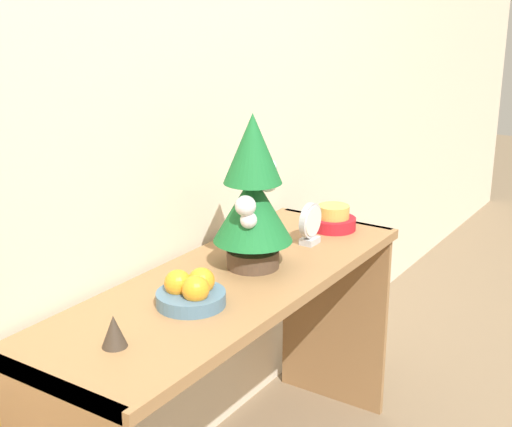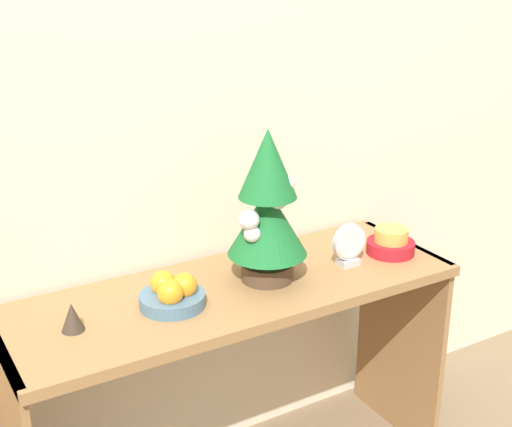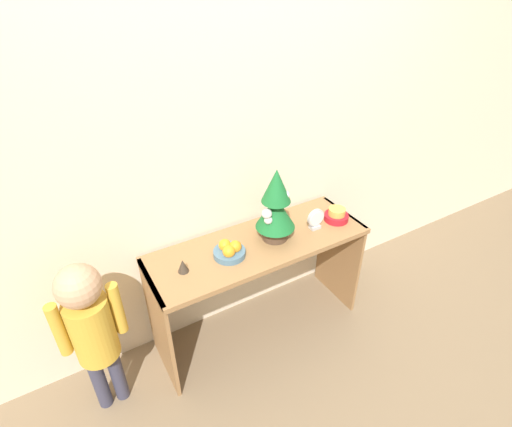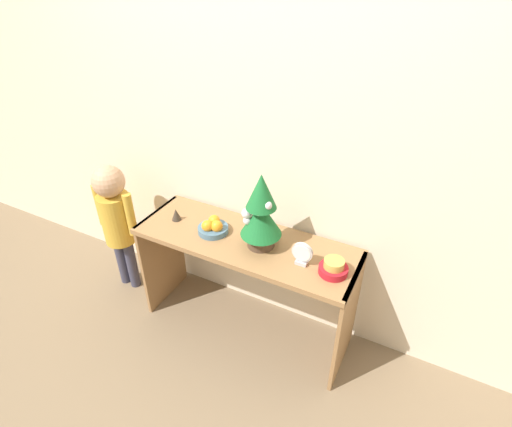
# 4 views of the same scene
# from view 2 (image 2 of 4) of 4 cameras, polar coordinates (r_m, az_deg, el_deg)

# --- Properties ---
(back_wall) EXTENTS (7.00, 0.05, 2.50)m
(back_wall) POSITION_cam_2_polar(r_m,az_deg,el_deg) (2.01, -5.58, 11.79)
(back_wall) COLOR beige
(back_wall) RESTS_ON ground_plane
(console_table) EXTENTS (1.26, 0.44, 0.68)m
(console_table) POSITION_cam_2_polar(r_m,az_deg,el_deg) (2.02, -1.67, -9.54)
(console_table) COLOR olive
(console_table) RESTS_ON ground_plane
(mini_tree) EXTENTS (0.22, 0.22, 0.43)m
(mini_tree) POSITION_cam_2_polar(r_m,az_deg,el_deg) (1.91, 0.92, 0.52)
(mini_tree) COLOR #4C3828
(mini_tree) RESTS_ON console_table
(fruit_bowl) EXTENTS (0.17, 0.17, 0.09)m
(fruit_bowl) POSITION_cam_2_polar(r_m,az_deg,el_deg) (1.85, -6.71, -6.40)
(fruit_bowl) COLOR #476B84
(fruit_bowl) RESTS_ON console_table
(singing_bowl) EXTENTS (0.15, 0.15, 0.08)m
(singing_bowl) POSITION_cam_2_polar(r_m,az_deg,el_deg) (2.19, 10.73, -2.34)
(singing_bowl) COLOR #AD1923
(singing_bowl) RESTS_ON console_table
(desk_clock) EXTENTS (0.11, 0.04, 0.13)m
(desk_clock) POSITION_cam_2_polar(r_m,az_deg,el_deg) (2.07, 7.46, -2.53)
(desk_clock) COLOR #B2B2B7
(desk_clock) RESTS_ON console_table
(figurine) EXTENTS (0.06, 0.06, 0.07)m
(figurine) POSITION_cam_2_polar(r_m,az_deg,el_deg) (1.78, -14.49, -8.02)
(figurine) COLOR #382D23
(figurine) RESTS_ON console_table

